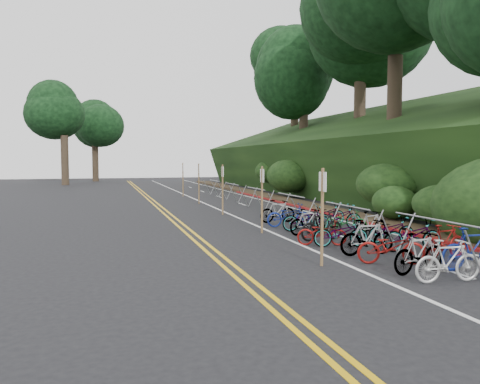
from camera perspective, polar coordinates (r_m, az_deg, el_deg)
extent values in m
plane|color=black|center=(12.81, 7.49, -8.46)|extent=(120.00, 120.00, 0.00)
cube|color=gold|center=(21.81, -8.51, -3.29)|extent=(0.12, 80.00, 0.01)
cube|color=gold|center=(21.85, -7.73, -3.27)|extent=(0.12, 80.00, 0.01)
cube|color=silver|center=(22.45, -0.51, -3.04)|extent=(0.12, 80.00, 0.01)
cube|color=silver|center=(23.93, 9.23, -2.65)|extent=(0.12, 80.00, 0.01)
cube|color=silver|center=(12.78, 24.26, -8.79)|extent=(0.10, 1.60, 0.01)
cube|color=silver|center=(17.68, 11.47, -5.03)|extent=(0.10, 1.60, 0.01)
cube|color=silver|center=(23.10, 4.52, -2.85)|extent=(0.10, 1.60, 0.01)
cube|color=silver|center=(28.76, 0.26, -1.49)|extent=(0.10, 1.60, 0.01)
cube|color=silver|center=(34.53, -2.58, -0.57)|extent=(0.10, 1.60, 0.01)
cube|color=silver|center=(40.37, -4.61, 0.08)|extent=(0.10, 1.60, 0.01)
cube|color=silver|center=(46.25, -6.12, 0.57)|extent=(0.10, 1.60, 0.01)
cube|color=maroon|center=(25.93, 8.32, -2.03)|extent=(0.25, 28.00, 0.10)
cube|color=black|center=(38.25, 12.76, 3.97)|extent=(12.32, 44.00, 9.11)
cube|color=#382819|center=(35.45, 2.61, -0.33)|extent=(1.40, 44.00, 0.16)
ellipsoid|color=#284C19|center=(19.02, 23.95, -1.52)|extent=(2.00, 2.80, 1.60)
ellipsoid|color=#284C19|center=(23.45, 17.58, 0.87)|extent=(2.60, 3.64, 2.08)
ellipsoid|color=#284C19|center=(29.17, 12.98, 2.40)|extent=(2.20, 3.08, 1.76)
ellipsoid|color=#284C19|center=(33.99, 5.94, 1.96)|extent=(3.00, 4.20, 2.40)
ellipsoid|color=#284C19|center=(39.83, 3.61, 2.51)|extent=(2.40, 3.36, 1.92)
ellipsoid|color=#284C19|center=(44.02, 3.43, 3.54)|extent=(2.80, 3.92, 2.24)
ellipsoid|color=#284C19|center=(21.29, 18.30, -1.20)|extent=(1.80, 2.52, 1.44)
ellipsoid|color=#284C19|center=(33.07, 10.81, 3.66)|extent=(3.20, 4.48, 2.56)
cylinder|color=#2D2319|center=(28.55, 18.28, 9.46)|extent=(0.83, 0.83, 6.14)
ellipsoid|color=black|center=(29.66, 18.54, 20.47)|extent=(8.74, 8.74, 8.30)
cylinder|color=#2D2319|center=(36.72, 14.39, 10.01)|extent=(0.87, 0.87, 6.96)
ellipsoid|color=black|center=(37.97, 14.57, 19.79)|extent=(10.01, 10.01, 9.51)
cylinder|color=#2D2319|center=(43.27, 7.75, 7.82)|extent=(0.81, 0.81, 5.73)
ellipsoid|color=black|center=(43.92, 7.81, 14.55)|extent=(7.65, 7.65, 7.26)
cylinder|color=#2D2319|center=(51.66, 6.66, 8.44)|extent=(0.85, 0.85, 6.55)
ellipsoid|color=black|center=(52.47, 6.72, 14.99)|extent=(9.10, 9.10, 8.65)
cylinder|color=#2D2319|center=(53.58, -20.57, 3.65)|extent=(0.78, 0.78, 5.32)
ellipsoid|color=black|center=(53.79, -20.70, 8.81)|extent=(7.28, 7.28, 6.92)
cylinder|color=#2D2319|center=(61.44, -17.22, 3.54)|extent=(0.76, 0.76, 4.91)
ellipsoid|color=black|center=(61.58, -17.31, 7.61)|extent=(6.37, 6.37, 6.05)
cylinder|color=gray|center=(12.99, 22.84, -3.15)|extent=(0.05, 3.42, 0.05)
cylinder|color=gray|center=(11.70, 26.71, -7.02)|extent=(0.61, 0.04, 1.19)
cylinder|color=gray|center=(14.19, 17.77, -4.91)|extent=(0.61, 0.04, 1.19)
cylinder|color=gray|center=(14.51, 19.60, -4.76)|extent=(0.61, 0.04, 1.19)
cylinder|color=gray|center=(16.62, 12.83, -1.64)|extent=(0.05, 3.00, 0.05)
cylinder|color=gray|center=(15.34, 14.43, -4.30)|extent=(0.58, 0.04, 1.13)
cylinder|color=gray|center=(15.63, 16.20, -4.18)|extent=(0.58, 0.04, 1.13)
cylinder|color=gray|center=(17.78, 9.81, -3.10)|extent=(0.58, 0.04, 1.13)
cylinder|color=gray|center=(18.03, 11.41, -3.02)|extent=(0.58, 0.04, 1.13)
cylinder|color=gray|center=(21.10, 6.21, -0.39)|extent=(0.05, 3.00, 0.05)
cylinder|color=gray|center=(19.77, 7.00, -2.36)|extent=(0.58, 0.04, 1.13)
cylinder|color=gray|center=(19.99, 8.48, -2.30)|extent=(0.58, 0.04, 1.13)
cylinder|color=gray|center=(22.35, 4.16, -1.61)|extent=(0.58, 0.04, 1.13)
cylinder|color=gray|center=(22.55, 5.49, -1.57)|extent=(0.58, 0.04, 1.13)
cylinder|color=gray|center=(25.78, 1.95, 0.43)|extent=(0.05, 3.00, 0.05)
cylinder|color=gray|center=(24.41, 2.35, -1.13)|extent=(0.58, 0.04, 1.13)
cylinder|color=gray|center=(24.60, 3.59, -1.09)|extent=(0.58, 0.04, 1.13)
cylinder|color=gray|center=(27.07, 0.46, -0.62)|extent=(0.58, 0.04, 1.13)
cylinder|color=gray|center=(27.24, 1.58, -0.59)|extent=(0.58, 0.04, 1.13)
cylinder|color=gray|center=(30.56, -0.99, 0.99)|extent=(0.05, 3.00, 0.05)
cylinder|color=gray|center=(29.18, -0.79, -0.29)|extent=(0.58, 0.04, 1.13)
cylinder|color=gray|center=(29.33, 0.26, -0.26)|extent=(0.58, 0.04, 1.13)
cylinder|color=gray|center=(31.88, -2.14, 0.08)|extent=(0.58, 0.04, 1.13)
cylinder|color=gray|center=(32.02, -1.17, 0.10)|extent=(0.58, 0.04, 1.13)
cylinder|color=gray|center=(35.40, -3.13, 1.40)|extent=(0.05, 3.00, 0.05)
cylinder|color=gray|center=(34.01, -3.05, 0.32)|extent=(0.58, 0.04, 1.13)
cylinder|color=gray|center=(34.14, -2.13, 0.34)|extent=(0.58, 0.04, 1.13)
cylinder|color=gray|center=(36.74, -4.05, 0.59)|extent=(0.58, 0.04, 1.13)
cylinder|color=gray|center=(36.86, -3.20, 0.60)|extent=(0.58, 0.04, 1.13)
cylinder|color=brown|center=(12.22, 9.99, -3.05)|extent=(0.08, 0.08, 2.54)
cube|color=silver|center=(12.14, 10.04, 1.25)|extent=(0.02, 0.40, 0.50)
cylinder|color=brown|center=(17.45, 2.70, -0.95)|extent=(0.08, 0.08, 2.50)
cube|color=silver|center=(17.40, 2.71, 2.00)|extent=(0.02, 0.40, 0.50)
cylinder|color=brown|center=(23.19, -2.13, 0.28)|extent=(0.08, 0.08, 2.50)
cube|color=silver|center=(23.15, -2.14, 2.50)|extent=(0.02, 0.40, 0.50)
cylinder|color=brown|center=(29.03, -5.04, 1.01)|extent=(0.08, 0.08, 2.50)
cube|color=silver|center=(29.00, -5.05, 2.79)|extent=(0.02, 0.40, 0.50)
cylinder|color=brown|center=(34.93, -6.97, 1.50)|extent=(0.08, 0.08, 2.50)
cube|color=silver|center=(34.90, -6.98, 2.98)|extent=(0.02, 0.40, 0.50)
imported|color=maroon|center=(15.25, 9.95, -4.89)|extent=(1.04, 1.67, 0.83)
imported|color=beige|center=(11.51, 24.05, -7.68)|extent=(0.58, 1.67, 0.99)
imported|color=slate|center=(12.16, 20.99, -6.93)|extent=(0.82, 1.74, 1.01)
imported|color=navy|center=(13.04, 26.48, -6.20)|extent=(0.57, 1.82, 1.08)
imported|color=maroon|center=(12.98, 17.92, -6.39)|extent=(1.19, 1.85, 0.92)
imported|color=maroon|center=(14.13, 23.68, -5.58)|extent=(0.73, 1.68, 0.98)
imported|color=slate|center=(13.97, 15.25, -5.33)|extent=(0.53, 1.76, 1.05)
imported|color=slate|center=(14.97, 20.30, -4.94)|extent=(0.86, 1.94, 0.99)
imported|color=slate|center=(15.08, 12.17, -4.87)|extent=(1.00, 1.82, 0.91)
imported|color=slate|center=(16.29, 17.93, -4.39)|extent=(0.66, 1.68, 0.87)
imported|color=black|center=(16.14, 9.94, -4.06)|extent=(0.76, 1.75, 1.02)
imported|color=slate|center=(17.15, 15.65, -3.79)|extent=(0.89, 1.64, 0.95)
imported|color=slate|center=(17.29, 8.28, -3.60)|extent=(0.81, 1.67, 0.96)
imported|color=#144C1E|center=(17.96, 12.73, -3.54)|extent=(1.03, 1.73, 0.86)
imported|color=slate|center=(18.14, 8.02, -3.23)|extent=(0.89, 1.91, 0.96)
imported|color=slate|center=(18.81, 11.93, -2.99)|extent=(0.81, 1.93, 0.99)
imported|color=navy|center=(19.21, 5.94, -2.83)|extent=(0.79, 1.87, 0.96)
imported|color=slate|center=(19.83, 10.60, -2.67)|extent=(1.05, 1.91, 0.95)
imported|color=slate|center=(20.45, 4.62, -2.35)|extent=(0.61, 1.69, 0.99)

